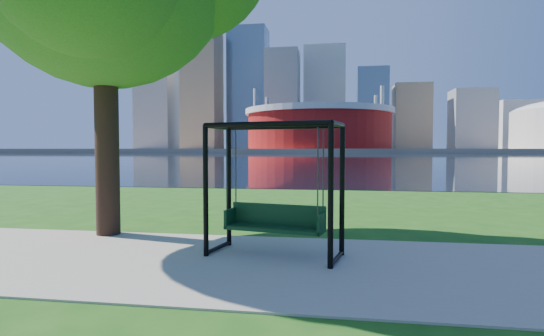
# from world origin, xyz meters

# --- Properties ---
(ground) EXTENTS (900.00, 900.00, 0.00)m
(ground) POSITION_xyz_m (0.00, 0.00, 0.00)
(ground) COLOR #1E5114
(ground) RESTS_ON ground
(path) EXTENTS (120.00, 4.00, 0.03)m
(path) POSITION_xyz_m (0.00, -0.50, 0.01)
(path) COLOR #9E937F
(path) RESTS_ON ground
(river) EXTENTS (900.00, 180.00, 0.02)m
(river) POSITION_xyz_m (0.00, 102.00, 0.01)
(river) COLOR black
(river) RESTS_ON ground
(far_bank) EXTENTS (900.00, 228.00, 2.00)m
(far_bank) POSITION_xyz_m (0.00, 306.00, 1.00)
(far_bank) COLOR #937F60
(far_bank) RESTS_ON ground
(stadium) EXTENTS (83.00, 83.00, 32.00)m
(stadium) POSITION_xyz_m (-10.00, 235.00, 14.23)
(stadium) COLOR maroon
(stadium) RESTS_ON far_bank
(skyline) EXTENTS (392.00, 66.00, 96.50)m
(skyline) POSITION_xyz_m (-4.27, 319.39, 35.89)
(skyline) COLOR gray
(skyline) RESTS_ON far_bank
(swing) EXTENTS (2.38, 1.39, 2.28)m
(swing) POSITION_xyz_m (0.21, 0.03, 1.10)
(swing) COLOR black
(swing) RESTS_ON ground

